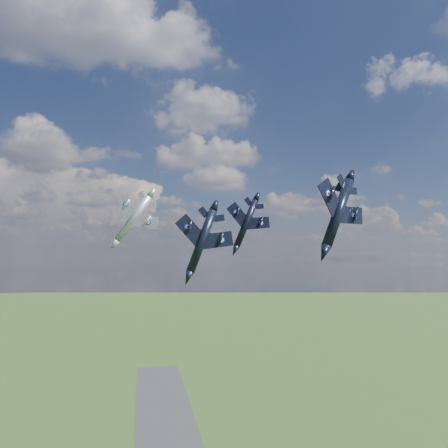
{
  "coord_description": "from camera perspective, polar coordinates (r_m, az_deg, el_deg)",
  "views": [
    {
      "loc": [
        -12.26,
        -69.19,
        75.9
      ],
      "look_at": [
        2.68,
        9.93,
        82.45
      ],
      "focal_mm": 35.0,
      "sensor_mm": 36.0,
      "label": 1
    }
  ],
  "objects": [
    {
      "name": "jet_lead_navy",
      "position": [
        76.7,
        -2.91,
        -2.19
      ],
      "size": [
        12.62,
        16.45,
        7.02
      ],
      "primitive_type": null,
      "rotation": [
        0.0,
        0.35,
        -0.05
      ],
      "color": "black"
    },
    {
      "name": "jet_right_navy",
      "position": [
        63.42,
        14.68,
        1.45
      ],
      "size": [
        16.03,
        18.08,
        7.73
      ],
      "primitive_type": null,
      "rotation": [
        0.0,
        0.48,
        0.42
      ],
      "color": "black"
    },
    {
      "name": "jet_high_navy",
      "position": [
        101.91,
        2.92,
        0.14
      ],
      "size": [
        12.57,
        16.55,
        7.52
      ],
      "primitive_type": null,
      "rotation": [
        0.0,
        0.4,
        -0.04
      ],
      "color": "black"
    },
    {
      "name": "jet_left_silver",
      "position": [
        85.28,
        -11.75,
        0.72
      ],
      "size": [
        14.52,
        17.03,
        8.62
      ],
      "primitive_type": null,
      "rotation": [
        0.0,
        0.65,
        -0.37
      ],
      "color": "#B0B2BC"
    }
  ]
}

